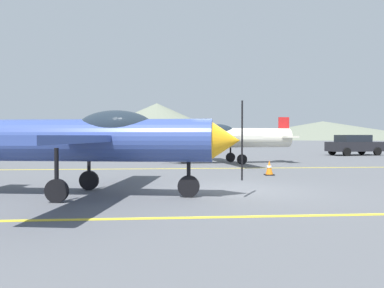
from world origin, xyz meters
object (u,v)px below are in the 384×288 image
at_px(traffic_cone_front, 269,168).
at_px(car_sedan, 354,145).
at_px(airplane_mid, 228,137).
at_px(airplane_near, 93,139).

bearing_deg(traffic_cone_front, car_sedan, 53.76).
xyz_separation_m(airplane_mid, car_sedan, (11.66, 8.36, -0.64)).
relative_size(airplane_mid, traffic_cone_front, 14.93).
distance_m(car_sedan, traffic_cone_front, 18.98).
bearing_deg(traffic_cone_front, airplane_near, -140.73).
bearing_deg(airplane_near, traffic_cone_front, 39.27).
bearing_deg(airplane_near, car_sedan, 49.55).
relative_size(airplane_near, traffic_cone_front, 14.91).
distance_m(airplane_near, traffic_cone_front, 7.91).
bearing_deg(car_sedan, airplane_mid, -144.37).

